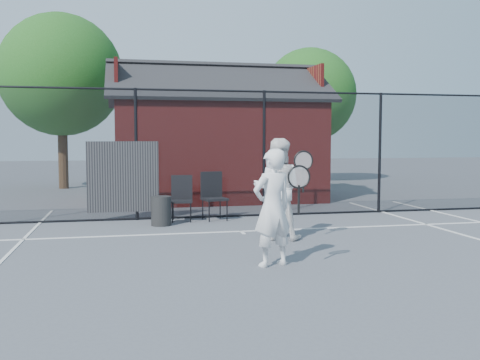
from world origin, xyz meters
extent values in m
plane|color=#4E5259|center=(0.00, 0.00, 0.00)|extent=(80.00, 80.00, 0.00)
cube|color=silver|center=(0.00, 3.00, 0.01)|extent=(11.00, 0.06, 0.01)
cube|color=silver|center=(0.00, 2.85, 0.01)|extent=(0.06, 0.30, 0.01)
cylinder|color=black|center=(-2.00, 5.00, 1.50)|extent=(0.07, 0.07, 3.00)
cylinder|color=black|center=(1.00, 5.00, 1.50)|extent=(0.07, 0.07, 3.00)
cylinder|color=black|center=(4.00, 5.00, 1.50)|extent=(0.07, 0.07, 3.00)
cylinder|color=black|center=(0.00, 5.00, 2.97)|extent=(22.00, 0.04, 0.04)
cylinder|color=black|center=(0.00, 5.00, 0.03)|extent=(22.00, 0.04, 0.04)
cube|color=black|center=(0.00, 5.00, 1.50)|extent=(22.00, 3.00, 0.01)
cube|color=black|center=(-2.30, 4.98, 1.00)|extent=(1.60, 0.04, 1.60)
cube|color=maroon|center=(0.50, 9.00, 1.50)|extent=(6.00, 4.00, 3.00)
cube|color=black|center=(0.50, 8.00, 3.53)|extent=(6.50, 2.36, 1.32)
cube|color=black|center=(0.50, 10.00, 3.53)|extent=(6.50, 2.36, 1.32)
cube|color=maroon|center=(-2.45, 9.00, 3.53)|extent=(0.10, 2.80, 1.06)
cube|color=maroon|center=(3.45, 9.00, 3.53)|extent=(0.10, 2.80, 1.06)
cylinder|color=#352015|center=(-4.50, 13.50, 1.26)|extent=(0.36, 0.36, 2.52)
sphere|color=#194B15|center=(-4.50, 13.50, 4.20)|extent=(4.48, 4.48, 4.48)
cylinder|color=#352015|center=(5.50, 14.50, 1.12)|extent=(0.36, 0.36, 2.23)
sphere|color=#194B15|center=(5.50, 14.50, 3.72)|extent=(3.97, 3.97, 3.97)
imported|color=white|center=(-0.17, 0.07, 0.86)|extent=(0.72, 0.58, 1.72)
torus|color=black|center=(0.11, -0.27, 1.33)|extent=(0.34, 0.03, 0.34)
cylinder|color=black|center=(0.11, -0.27, 1.01)|extent=(0.03, 0.03, 0.41)
imported|color=white|center=(0.49, 2.09, 0.93)|extent=(1.11, 0.99, 1.87)
torus|color=black|center=(0.86, 1.72, 1.47)|extent=(0.37, 0.03, 0.37)
cylinder|color=black|center=(0.86, 1.72, 1.12)|extent=(0.03, 0.03, 0.45)
cube|color=black|center=(-1.02, 4.60, 0.50)|extent=(0.54, 0.56, 1.01)
cube|color=black|center=(-0.26, 4.60, 0.54)|extent=(0.61, 0.63, 1.08)
cylinder|color=#252525|center=(-1.51, 4.10, 0.31)|extent=(0.45, 0.45, 0.63)
camera|label=1|loc=(-2.26, -7.35, 1.86)|focal=40.00mm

